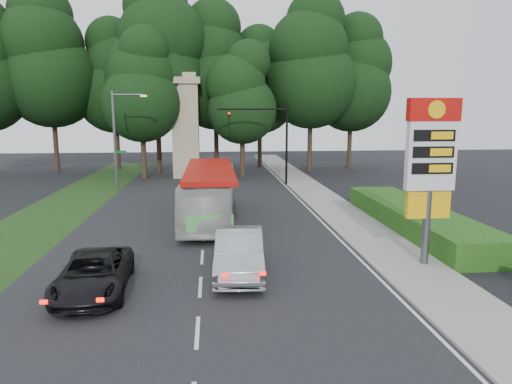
{
  "coord_description": "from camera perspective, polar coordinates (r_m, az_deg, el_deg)",
  "views": [
    {
      "loc": [
        0.51,
        -15.38,
        6.27
      ],
      "look_at": [
        2.76,
        7.95,
        2.2
      ],
      "focal_mm": 32.0,
      "sensor_mm": 36.0,
      "label": 1
    }
  ],
  "objects": [
    {
      "name": "sidewalk_right",
      "position": [
        29.19,
        10.51,
        -2.6
      ],
      "size": [
        3.0,
        80.0,
        0.12
      ],
      "primitive_type": "cube",
      "color": "gray",
      "rests_on": "ground"
    },
    {
      "name": "gas_station_pylon",
      "position": [
        19.52,
        21.01,
        3.84
      ],
      "size": [
        2.1,
        0.45,
        6.85
      ],
      "color": "#59595E",
      "rests_on": "ground"
    },
    {
      "name": "transit_bus",
      "position": [
        26.92,
        -5.78,
        -0.26
      ],
      "size": [
        3.25,
        11.37,
        3.13
      ],
      "primitive_type": "imported",
      "rotation": [
        0.0,
        0.0,
        -0.06
      ],
      "color": "beige",
      "rests_on": "ground"
    },
    {
      "name": "traffic_signal_mast",
      "position": [
        39.75,
        1.98,
        7.54
      ],
      "size": [
        6.1,
        0.35,
        7.2
      ],
      "color": "black",
      "rests_on": "ground"
    },
    {
      "name": "grass_verge_left",
      "position": [
        35.41,
        -21.84,
        -1.05
      ],
      "size": [
        5.0,
        50.0,
        0.02
      ],
      "primitive_type": "cube",
      "color": "#193814",
      "rests_on": "ground"
    },
    {
      "name": "tree_far_east",
      "position": [
        52.87,
        11.9,
        14.07
      ],
      "size": [
        8.68,
        8.68,
        17.05
      ],
      "color": "#2D2116",
      "rests_on": "ground"
    },
    {
      "name": "suv_charcoal",
      "position": [
        17.26,
        -19.59,
        -9.57
      ],
      "size": [
        2.61,
        5.15,
        1.4
      ],
      "primitive_type": "imported",
      "rotation": [
        0.0,
        0.0,
        0.06
      ],
      "color": "black",
      "rests_on": "ground"
    },
    {
      "name": "monument",
      "position": [
        45.47,
        -8.77,
        8.27
      ],
      "size": [
        3.0,
        3.0,
        10.05
      ],
      "color": "tan",
      "rests_on": "ground"
    },
    {
      "name": "tree_east_mid",
      "position": [
        49.77,
        6.94,
        15.64
      ],
      "size": [
        9.52,
        9.52,
        18.7
      ],
      "color": "#2D2116",
      "rests_on": "ground"
    },
    {
      "name": "tree_center_left",
      "position": [
        49.04,
        -12.44,
        16.36
      ],
      "size": [
        10.08,
        10.08,
        19.8
      ],
      "color": "#2D2116",
      "rests_on": "ground"
    },
    {
      "name": "tree_west_mid",
      "position": [
        53.3,
        -24.4,
        14.83
      ],
      "size": [
        9.8,
        9.8,
        19.25
      ],
      "color": "#2D2116",
      "rests_on": "ground"
    },
    {
      "name": "tree_monument_left",
      "position": [
        44.92,
        -14.19,
        12.63
      ],
      "size": [
        7.28,
        7.28,
        14.3
      ],
      "color": "#2D2116",
      "rests_on": "ground"
    },
    {
      "name": "sedan_silver",
      "position": [
        18.05,
        -2.13,
        -7.59
      ],
      "size": [
        2.12,
        5.33,
        1.72
      ],
      "primitive_type": "imported",
      "rotation": [
        0.0,
        0.0,
        -0.06
      ],
      "color": "#B0B3B8",
      "rests_on": "ground"
    },
    {
      "name": "tree_west_near",
      "position": [
        53.56,
        -17.31,
        13.42
      ],
      "size": [
        8.4,
        8.4,
        16.5
      ],
      "color": "#2D2116",
      "rests_on": "ground"
    },
    {
      "name": "hedge",
      "position": [
        26.45,
        19.21,
        -3.08
      ],
      "size": [
        3.0,
        14.0,
        1.2
      ],
      "primitive_type": "cube",
      "color": "#234C14",
      "rests_on": "ground"
    },
    {
      "name": "tree_monument_right",
      "position": [
        45.02,
        -1.75,
        12.06
      ],
      "size": [
        6.72,
        6.72,
        13.2
      ],
      "color": "#2D2116",
      "rests_on": "ground"
    },
    {
      "name": "road_surface",
      "position": [
        28.09,
        -6.43,
        -3.09
      ],
      "size": [
        14.0,
        80.0,
        0.02
      ],
      "primitive_type": "cube",
      "color": "black",
      "rests_on": "ground"
    },
    {
      "name": "streetlight_signs",
      "position": [
        38.18,
        -16.95,
        6.68
      ],
      "size": [
        2.75,
        0.98,
        8.0
      ],
      "color": "#59595E",
      "rests_on": "ground"
    },
    {
      "name": "ground",
      "position": [
        16.62,
        -7.02,
        -12.39
      ],
      "size": [
        120.0,
        120.0,
        0.0
      ],
      "primitive_type": "plane",
      "color": "black",
      "rests_on": "ground"
    },
    {
      "name": "tree_center_right",
      "position": [
        50.61,
        -5.12,
        15.19
      ],
      "size": [
        9.24,
        9.24,
        18.15
      ],
      "color": "#2D2116",
      "rests_on": "ground"
    },
    {
      "name": "tree_east_near",
      "position": [
        52.78,
        0.48,
        13.55
      ],
      "size": [
        8.12,
        8.12,
        15.95
      ],
      "color": "#2D2116",
      "rests_on": "ground"
    }
  ]
}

